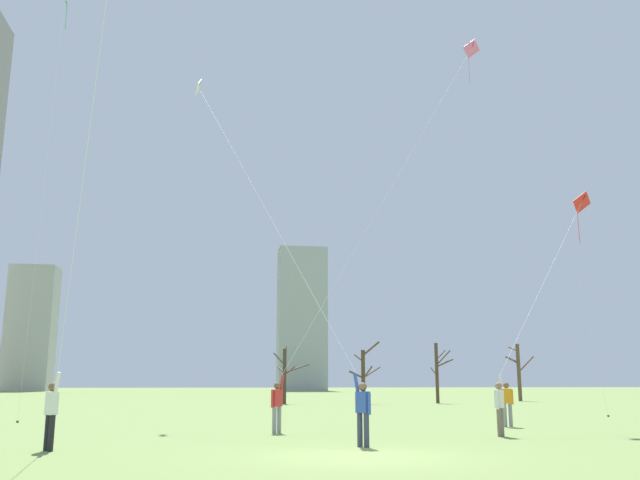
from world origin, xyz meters
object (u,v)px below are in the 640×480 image
object	(u,v)px
bystander_strolling_midfield	(507,402)
bare_tree_right_of_center	(364,374)
kite_flyer_midfield_center_pink	(317,331)
bare_tree_center	(438,371)
distant_kite_drifting_left_yellow	(523,17)
bare_tree_leftmost	(285,374)
kite_flyer_foreground_right_orange	(67,292)
distant_kite_drifting_right_green	(58,58)
kite_flyer_midfield_left_white	(322,330)
bare_tree_left_of_center	(519,370)
kite_flyer_foreground_left_red	(515,366)

from	to	relation	value
bystander_strolling_midfield	bare_tree_right_of_center	distance (m)	28.18
kite_flyer_midfield_center_pink	bare_tree_center	world-z (taller)	kite_flyer_midfield_center_pink
distant_kite_drifting_left_yellow	bare_tree_right_of_center	bearing A→B (deg)	108.59
kite_flyer_midfield_center_pink	bare_tree_leftmost	distance (m)	29.04
kite_flyer_foreground_right_orange	distant_kite_drifting_right_green	xyz separation A→B (m)	(-3.26, 10.25, 10.88)
kite_flyer_midfield_left_white	distant_kite_drifting_right_green	world-z (taller)	distant_kite_drifting_right_green
kite_flyer_midfield_center_pink	bare_tree_leftmost	world-z (taller)	kite_flyer_midfield_center_pink
bare_tree_leftmost	bare_tree_left_of_center	bearing A→B (deg)	13.00
distant_kite_drifting_right_green	bare_tree_left_of_center	bearing A→B (deg)	43.03
bystander_strolling_midfield	bare_tree_leftmost	world-z (taller)	bare_tree_leftmost
kite_flyer_midfield_center_pink	bare_tree_center	xyz separation A→B (m)	(13.86, 28.73, -0.93)
bare_tree_right_of_center	bare_tree_left_of_center	xyz separation A→B (m)	(15.15, 5.04, 0.40)
kite_flyer_foreground_right_orange	bare_tree_left_of_center	size ratio (longest dim) A/B	3.86
bystander_strolling_midfield	bare_tree_right_of_center	size ratio (longest dim) A/B	0.34
kite_flyer_foreground_left_red	distant_kite_drifting_right_green	xyz separation A→B (m)	(-16.45, 5.40, 12.43)
bystander_strolling_midfield	bare_tree_left_of_center	xyz separation A→B (m)	(15.78, 33.18, 1.79)
kite_flyer_foreground_right_orange	bare_tree_left_of_center	distance (m)	51.11
bystander_strolling_midfield	bare_tree_center	world-z (taller)	bare_tree_center
kite_flyer_foreground_right_orange	bare_tree_right_of_center	bearing A→B (deg)	67.68
kite_flyer_foreground_left_red	bare_tree_left_of_center	bearing A→B (deg)	65.20
distant_kite_drifting_right_green	bare_tree_leftmost	world-z (taller)	distant_kite_drifting_right_green
kite_flyer_foreground_right_orange	distant_kite_drifting_right_green	distance (m)	15.30
distant_kite_drifting_right_green	bare_tree_center	size ratio (longest dim) A/B	3.68
bystander_strolling_midfield	distant_kite_drifting_left_yellow	bearing A→B (deg)	55.93
kite_flyer_midfield_left_white	bare_tree_left_of_center	xyz separation A→B (m)	(23.49, 38.03, -0.43)
kite_flyer_midfield_center_pink	bare_tree_left_of_center	size ratio (longest dim) A/B	3.81
bystander_strolling_midfield	distant_kite_drifting_left_yellow	world-z (taller)	distant_kite_drifting_left_yellow
bare_tree_leftmost	bare_tree_center	world-z (taller)	bare_tree_center
bystander_strolling_midfield	bare_tree_right_of_center	xyz separation A→B (m)	(0.63, 28.14, 1.38)
kite_flyer_midfield_left_white	bystander_strolling_midfield	distance (m)	9.37
bare_tree_right_of_center	bare_tree_center	bearing A→B (deg)	-1.20
kite_flyer_foreground_left_red	distant_kite_drifting_right_green	size ratio (longest dim) A/B	0.57
bystander_strolling_midfield	bare_tree_center	xyz separation A→B (m)	(6.58, 28.02, 1.57)
distant_kite_drifting_left_yellow	distant_kite_drifting_right_green	size ratio (longest dim) A/B	1.51
kite_flyer_midfield_center_pink	bare_tree_right_of_center	distance (m)	29.94
kite_flyer_midfield_left_white	kite_flyer_midfield_center_pink	world-z (taller)	kite_flyer_midfield_center_pink
bystander_strolling_midfield	bare_tree_left_of_center	size ratio (longest dim) A/B	0.32
kite_flyer_midfield_left_white	kite_flyer_foreground_right_orange	xyz separation A→B (m)	(-6.56, -3.31, 0.57)
distant_kite_drifting_left_yellow	kite_flyer_foreground_right_orange	bearing A→B (deg)	-139.22
kite_flyer_foreground_left_red	distant_kite_drifting_left_yellow	xyz separation A→B (m)	(7.83, 13.27, 20.88)
kite_flyer_foreground_right_orange	bystander_strolling_midfield	bearing A→B (deg)	29.75
bare_tree_left_of_center	kite_flyer_midfield_left_white	bearing A→B (deg)	-121.70
kite_flyer_foreground_left_red	distant_kite_drifting_left_yellow	distance (m)	25.95
distant_kite_drifting_left_yellow	bare_tree_left_of_center	world-z (taller)	distant_kite_drifting_left_yellow
kite_flyer_foreground_left_red	bare_tree_right_of_center	xyz separation A→B (m)	(1.72, 31.45, 0.14)
bare_tree_right_of_center	kite_flyer_foreground_right_orange	bearing A→B (deg)	-112.32
kite_flyer_foreground_right_orange	kite_flyer_midfield_left_white	bearing A→B (deg)	26.78
kite_flyer_midfield_left_white	bare_tree_right_of_center	world-z (taller)	kite_flyer_midfield_left_white
kite_flyer_foreground_right_orange	distant_kite_drifting_left_yellow	distance (m)	33.82
distant_kite_drifting_right_green	bystander_strolling_midfield	bearing A→B (deg)	-6.81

